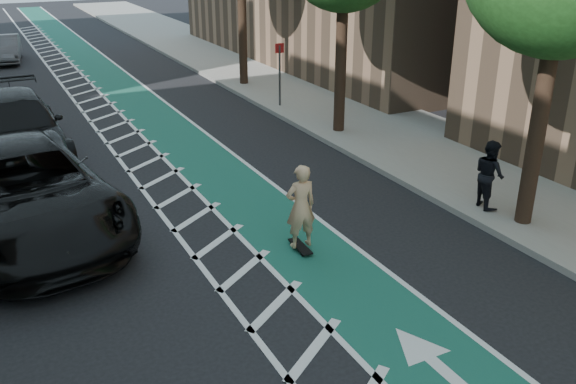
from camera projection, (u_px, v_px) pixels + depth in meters
ground at (195, 329)px, 10.25m from camera, size 120.00×120.00×0.00m
bike_lane at (181, 140)px, 19.71m from camera, size 2.00×90.00×0.01m
buffer_strip at (135, 147)px, 19.08m from camera, size 1.40×90.00×0.01m
sidewalk_right at (350, 113)px, 22.43m from camera, size 5.00×90.00×0.15m
curb_right at (291, 122)px, 21.39m from camera, size 0.12×90.00×0.16m
sign_post at (280, 74)px, 22.77m from camera, size 0.35×0.08×2.47m
skateboard at (300, 246)px, 12.79m from camera, size 0.27×0.80×0.11m
skateboarder at (301, 206)px, 12.43m from camera, size 0.68×0.47×1.80m
suv_near at (23, 191)px, 13.23m from camera, size 4.17×7.46×1.97m
suv_far at (13, 129)px, 17.60m from camera, size 2.79×6.61×1.91m
car_grey at (5, 49)px, 31.73m from camera, size 1.93×4.25×1.35m
pedestrian at (489, 174)px, 14.24m from camera, size 0.77×0.91×1.63m
barrel_b at (11, 124)px, 19.83m from camera, size 0.70×0.70×0.96m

